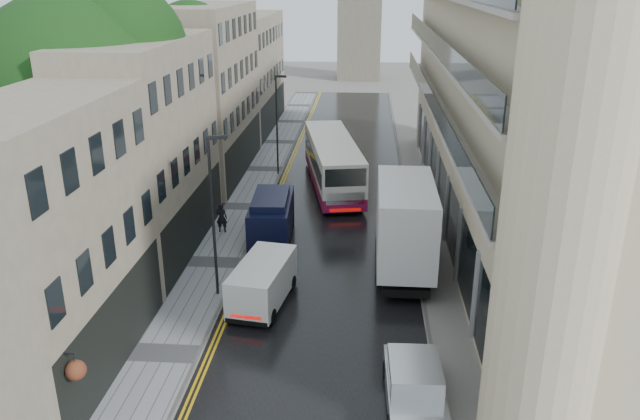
% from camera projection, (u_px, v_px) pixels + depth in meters
% --- Properties ---
extents(road, '(9.00, 85.00, 0.02)m').
position_uv_depth(road, '(336.00, 210.00, 39.53)').
color(road, black).
rests_on(road, ground).
extents(left_sidewalk, '(2.70, 85.00, 0.12)m').
position_uv_depth(left_sidewalk, '(245.00, 207.00, 39.92)').
color(left_sidewalk, gray).
rests_on(left_sidewalk, ground).
extents(right_sidewalk, '(1.80, 85.00, 0.12)m').
position_uv_depth(right_sidewalk, '(422.00, 212.00, 39.13)').
color(right_sidewalk, slate).
rests_on(right_sidewalk, ground).
extents(old_shop_row, '(4.50, 56.00, 12.00)m').
position_uv_depth(old_shop_row, '(194.00, 107.00, 40.40)').
color(old_shop_row, gray).
rests_on(old_shop_row, ground).
extents(modern_block, '(8.00, 40.00, 14.00)m').
position_uv_depth(modern_block, '(519.00, 108.00, 34.94)').
color(modern_block, beige).
rests_on(modern_block, ground).
extents(tree_near, '(10.56, 10.56, 13.89)m').
position_uv_depth(tree_near, '(79.00, 126.00, 30.95)').
color(tree_near, black).
rests_on(tree_near, ground).
extents(tree_far, '(9.24, 9.24, 12.46)m').
position_uv_depth(tree_far, '(166.00, 94.00, 43.31)').
color(tree_far, black).
rests_on(tree_far, ground).
extents(cream_bus, '(4.97, 12.60, 3.35)m').
position_uv_depth(cream_bus, '(320.00, 179.00, 40.15)').
color(cream_bus, white).
rests_on(cream_bus, road).
extents(white_lorry, '(2.74, 8.95, 4.69)m').
position_uv_depth(white_lorry, '(380.00, 240.00, 29.20)').
color(white_lorry, white).
rests_on(white_lorry, road).
extents(silver_hatchback, '(2.02, 4.40, 1.63)m').
position_uv_depth(silver_hatchback, '(391.00, 412.00, 20.01)').
color(silver_hatchback, '#AFB0B5').
rests_on(silver_hatchback, road).
extents(white_van, '(2.66, 4.85, 2.08)m').
position_uv_depth(white_van, '(231.00, 297.00, 26.68)').
color(white_van, white).
rests_on(white_van, road).
extents(navy_van, '(2.44, 5.54, 2.77)m').
position_uv_depth(navy_van, '(249.00, 228.00, 33.10)').
color(navy_van, black).
rests_on(navy_van, road).
extents(pedestrian, '(0.65, 0.43, 1.75)m').
position_uv_depth(pedestrian, '(222.00, 218.00, 35.64)').
color(pedestrian, black).
rests_on(pedestrian, left_sidewalk).
extents(lamp_post_near, '(0.85, 0.45, 7.46)m').
position_uv_depth(lamp_post_near, '(213.00, 219.00, 27.65)').
color(lamp_post_near, black).
rests_on(lamp_post_near, left_sidewalk).
extents(lamp_post_far, '(0.83, 0.29, 7.24)m').
position_uv_depth(lamp_post_far, '(277.00, 126.00, 45.20)').
color(lamp_post_far, black).
rests_on(lamp_post_far, left_sidewalk).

